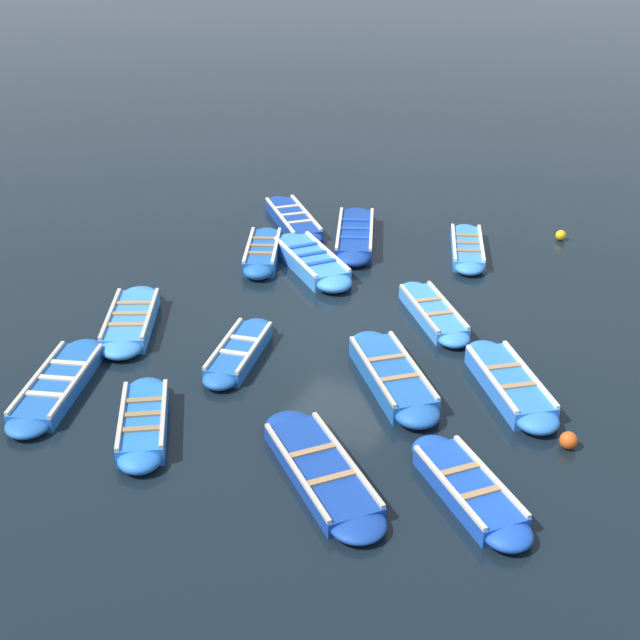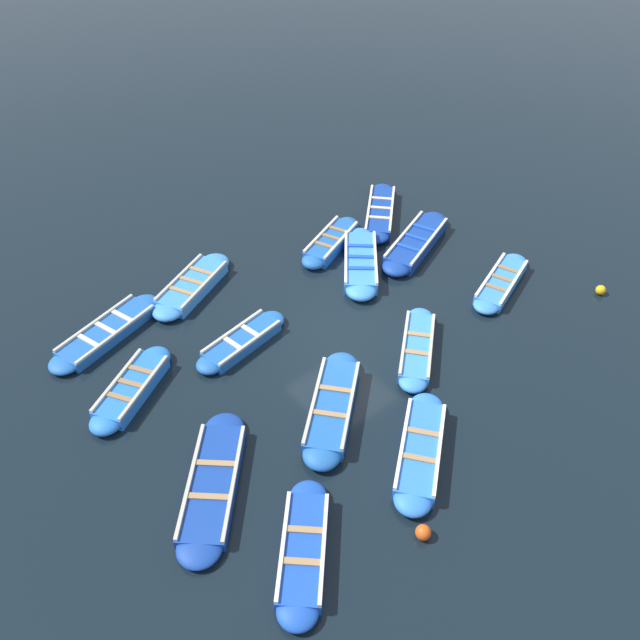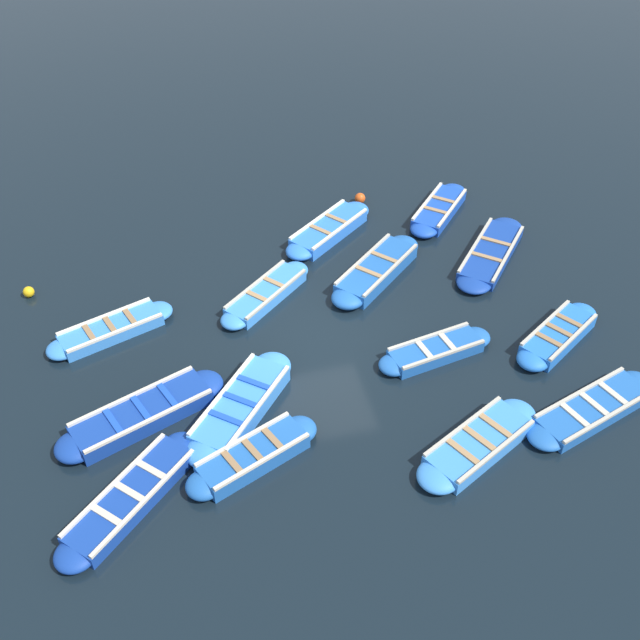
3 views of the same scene
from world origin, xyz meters
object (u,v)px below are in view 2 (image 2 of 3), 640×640
Objects in this scene: boat_outer_right at (303,550)px; buoy_white_drifting at (423,532)px; boat_centre at (332,407)px; boat_bow_out at (192,285)px; boat_stern_in at (331,242)px; boat_drifting at (132,388)px; boat_far_corner at (107,332)px; boat_inner_gap at (501,282)px; boat_mid_row at (380,212)px; buoy_orange_near at (510,259)px; boat_tucked at (417,348)px; boat_alongside at (242,341)px; boat_near_quay at (213,483)px; boat_end_of_row at (416,242)px; boat_broadside at (420,450)px; buoy_yellow_far at (601,290)px; boat_outer_left at (360,262)px.

boat_outer_right is 8.91× the size of buoy_white_drifting.
boat_centre is 6.37m from boat_bow_out.
boat_stern_in is 8.26m from boat_drifting.
boat_inner_gap is at bearing 62.81° from boat_far_corner.
buoy_orange_near is (4.65, 1.41, -0.03)m from boat_mid_row.
boat_centre reaches higher than boat_tucked.
boat_bow_out is (-2.98, 0.14, 0.02)m from boat_alongside.
boat_bow_out is at bearing -177.18° from boat_centre.
boat_mid_row is 12.55× the size of buoy_orange_near.
boat_near_quay is at bearing -86.13° from boat_inner_gap.
boat_alongside is 7.09m from boat_end_of_row.
boat_drifting reaches higher than boat_mid_row.
buoy_white_drifting is (9.29, -5.06, -0.03)m from boat_stern_in.
boat_broadside is 11.06× the size of buoy_yellow_far.
buoy_yellow_far is at bearing 34.91° from boat_stern_in.
boat_tucked is 7.05m from boat_bow_out.
boat_outer_right is at bearing -72.23° from boat_inner_gap.
buoy_orange_near is (-1.34, 11.83, -0.01)m from boat_near_quay.
boat_outer_right is 0.90× the size of boat_broadside.
boat_near_quay is 2.56m from boat_outer_right.
boat_end_of_row is 10.23m from boat_drifting.
boat_near_quay reaches higher than buoy_orange_near.
boat_outer_left is 5.29m from boat_bow_out.
buoy_orange_near is (2.49, 1.78, -0.06)m from boat_end_of_row.
boat_bow_out is at bearing -129.02° from buoy_yellow_far.
boat_outer_left is (-4.12, 7.88, 0.06)m from boat_near_quay.
boat_stern_in reaches higher than boat_far_corner.
boat_alongside is at bearing -131.23° from boat_tucked.
boat_outer_right is 6.55m from boat_tucked.
boat_outer_left is 1.17× the size of boat_outer_right.
boat_end_of_row is at bearing -152.88° from buoy_yellow_far.
boat_inner_gap is 1.35m from buoy_orange_near.
boat_broadside reaches higher than buoy_orange_near.
boat_stern_in is at bearing 154.88° from boat_broadside.
boat_bow_out is at bearing 96.53° from boat_far_corner.
boat_centre reaches higher than boat_broadside.
boat_mid_row is 2.19m from boat_end_of_row.
boat_centre reaches higher than boat_far_corner.
boat_stern_in is at bearing -179.20° from boat_outer_left.
boat_outer_left reaches higher than buoy_orange_near.
boat_stern_in is (-5.54, 4.43, -0.00)m from boat_centre.
boat_mid_row is 0.99× the size of boat_inner_gap.
boat_tucked is (3.86, -1.31, -0.05)m from boat_outer_left.
buoy_orange_near is at bearing 76.73° from boat_alongside.
boat_inner_gap is 0.96× the size of boat_bow_out.
boat_far_corner is 14.56m from buoy_yellow_far.
boat_inner_gap is at bearing 29.66° from boat_stern_in.
boat_tucked is at bearing 136.53° from buoy_white_drifting.
boat_centre is (-0.04, 3.43, 0.06)m from boat_near_quay.
boat_tucked is 11.22× the size of buoy_orange_near.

